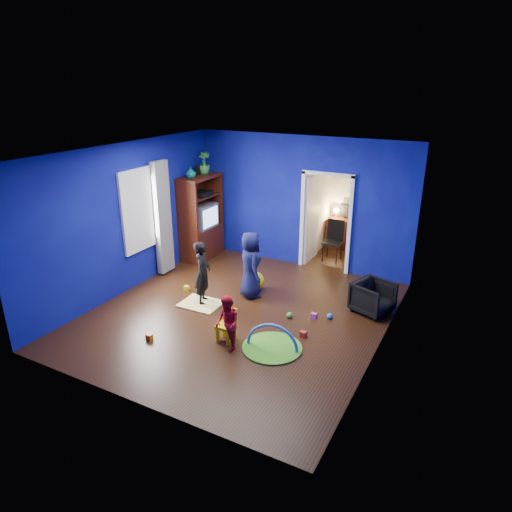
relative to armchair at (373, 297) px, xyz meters
The scene contains 34 objects.
floor 2.44m from the armchair, 150.11° to the right, with size 5.00×5.50×0.01m, color black.
ceiling 3.56m from the armchair, 150.11° to the right, with size 5.00×5.50×0.01m, color white.
wall_back 2.85m from the armchair, 143.69° to the left, with size 5.00×0.02×2.90m, color #0A096E.
wall_front 4.63m from the armchair, 117.95° to the right, with size 5.00×0.02×2.90m, color #0A096E.
wall_left 4.89m from the armchair, 165.30° to the right, with size 0.02×5.50×2.90m, color #0A096E.
wall_right 1.72m from the armchair, 71.67° to the right, with size 0.02×5.50×2.90m, color #0A096E.
alcove 3.00m from the armchair, 121.81° to the left, with size 1.00×1.75×2.50m, color silver, non-canonical shape.
armchair is the anchor object (origin of this frame).
child_black 3.15m from the armchair, 158.92° to the right, with size 0.45×0.29×1.23m, color black.
child_navy 2.35m from the armchair, 168.85° to the right, with size 0.64×0.42×1.31m, color #0F1237.
toddler_red 2.85m from the armchair, 126.57° to the right, with size 0.44×0.34×0.91m, color #B21A13.
vase 4.71m from the armchair, behind, with size 0.23×0.23×0.24m, color #0C6366.
potted_plant 4.85m from the armchair, 165.81° to the left, with size 0.28×0.28×0.50m, color #318734.
tv_armoire 4.46m from the armchair, 168.58° to the left, with size 0.58×1.14×1.96m, color #3E100A.
crt_tv 4.43m from the armchair, 168.48° to the left, with size 0.46×0.70×0.54m, color silver.
yellow_blanket 3.19m from the armchair, 157.23° to the right, with size 0.75×0.60×0.03m, color #F2E07A.
hopper_ball 2.34m from the armchair, behind, with size 0.40×0.40×0.40m, color yellow.
kid_chair 2.78m from the armchair, 131.52° to the right, with size 0.28×0.28×0.50m, color yellow.
play_mat 2.24m from the armchair, 118.85° to the right, with size 0.95×0.95×0.03m, color #47A024.
toy_arch 2.24m from the armchair, 118.85° to the right, with size 0.85×0.85×0.05m, color #3F8CD8.
window_left 4.83m from the armchair, 169.41° to the right, with size 0.03×0.95×1.55m, color white.
curtain 4.58m from the armchair, behind, with size 0.14×0.42×2.40m, color slate.
doorway 2.28m from the armchair, 134.19° to the left, with size 1.16×0.10×2.10m, color white.
study_desk 3.40m from the armchair, 116.17° to the left, with size 0.88×0.44×0.75m, color #3D140A.
desk_monitor 3.57m from the armchair, 115.30° to the left, with size 0.40×0.05×0.32m, color black.
desk_lamp 3.64m from the armchair, 119.76° to the left, with size 0.14×0.14×0.14m, color #FFD88C.
folding_chair 2.58m from the armchair, 125.63° to the left, with size 0.40×0.40×0.92m, color black.
book_shelf 3.90m from the armchair, 115.37° to the left, with size 0.88×0.24×0.04m, color white.
toy_0 1.61m from the armchair, 118.97° to the right, with size 0.10×0.08×0.10m, color red.
toy_1 0.88m from the armchair, 134.37° to the right, with size 0.11×0.11×0.11m, color #247ACC.
toy_2 3.99m from the armchair, 138.12° to the right, with size 0.10×0.08×0.10m, color #E65B0C.
toy_3 1.56m from the armchair, 143.54° to the right, with size 0.11×0.11×0.11m, color green.
toy_4 1.14m from the armchair, 139.46° to the right, with size 0.10×0.08×0.10m, color #B845B0.
toy_5 3.64m from the armchair, 166.41° to the right, with size 0.10×0.08×0.10m, color yellow.
Camera 1 is at (3.71, -6.34, 3.98)m, focal length 32.00 mm.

